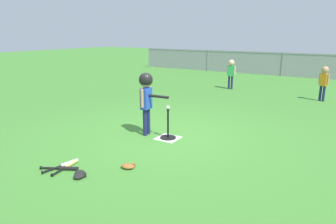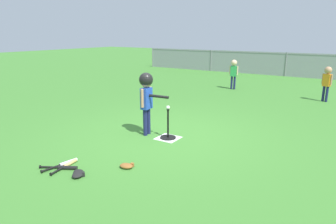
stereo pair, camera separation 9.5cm
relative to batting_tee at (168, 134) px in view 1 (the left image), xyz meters
name	(u,v)px [view 1 (the left image)]	position (x,y,z in m)	size (l,w,h in m)	color
ground_plane	(166,136)	(-0.10, 0.10, -0.09)	(60.00, 60.00, 0.00)	#3D7A2D
home_plate	(168,138)	(0.00, 0.00, -0.09)	(0.44, 0.44, 0.01)	white
batting_tee	(168,134)	(0.00, 0.00, 0.00)	(0.32, 0.32, 0.61)	black
baseball_on_tee	(168,107)	(0.00, 0.00, 0.55)	(0.07, 0.07, 0.07)	white
batter_child	(146,91)	(-0.49, -0.04, 0.84)	(0.65, 0.37, 1.30)	#191E4C
fielder_deep_center	(324,79)	(2.24, 5.49, 0.61)	(0.30, 0.21, 1.08)	#191E4C
fielder_deep_left	(231,70)	(-0.94, 5.96, 0.62)	(0.33, 0.22, 1.11)	#191E4C
spare_bat_silver	(66,164)	(-0.69, -2.00, -0.06)	(0.15, 0.62, 0.06)	silver
spare_bat_wood	(68,165)	(-0.62, -2.01, -0.06)	(0.16, 0.57, 0.06)	#DBB266
spare_bat_black	(65,168)	(-0.58, -2.11, -0.06)	(0.56, 0.34, 0.06)	black
glove_by_plate	(80,175)	(-0.20, -2.15, -0.06)	(0.23, 0.26, 0.07)	black
glove_near_bats	(80,174)	(-0.23, -2.11, -0.06)	(0.27, 0.26, 0.07)	black
glove_tossed_aside	(128,166)	(0.21, -1.53, -0.06)	(0.24, 0.20, 0.07)	brown
outfield_fence	(282,63)	(-0.10, 10.69, 0.52)	(16.06, 0.06, 1.15)	slate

